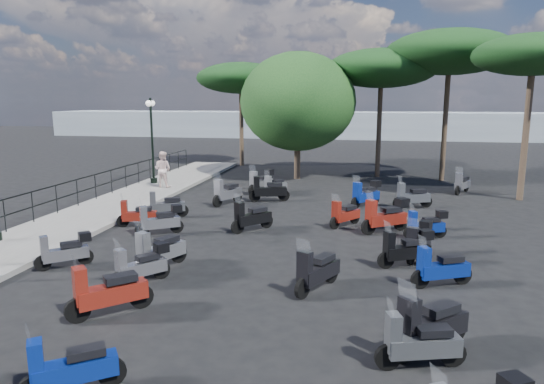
% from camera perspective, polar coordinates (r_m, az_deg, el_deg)
% --- Properties ---
extents(ground, '(120.00, 120.00, 0.00)m').
position_cam_1_polar(ground, '(15.18, -3.62, -6.13)').
color(ground, black).
rests_on(ground, ground).
extents(sidewalk, '(3.00, 30.00, 0.15)m').
position_cam_1_polar(sidewalk, '(20.33, -19.46, -2.16)').
color(sidewalk, slate).
rests_on(sidewalk, ground).
extents(railing, '(0.04, 26.04, 1.10)m').
position_cam_1_polar(railing, '(20.69, -22.98, 0.14)').
color(railing, black).
rests_on(railing, sidewalk).
extents(lamp_post_2, '(0.56, 1.25, 4.37)m').
position_cam_1_polar(lamp_post_2, '(25.76, -13.95, 6.52)').
color(lamp_post_2, black).
rests_on(lamp_post_2, sidewalk).
extents(pedestrian_far, '(0.94, 0.78, 1.78)m').
position_cam_1_polar(pedestrian_far, '(24.54, -12.74, 2.62)').
color(pedestrian_far, beige).
rests_on(pedestrian_far, sidewalk).
extents(scooter_1, '(1.39, 1.34, 1.45)m').
position_cam_1_polar(scooter_1, '(10.74, -18.78, -11.14)').
color(scooter_1, black).
rests_on(scooter_1, ground).
extents(scooter_2, '(1.20, 1.10, 1.18)m').
position_cam_1_polar(scooter_2, '(14.11, -23.22, -6.43)').
color(scooter_2, black).
rests_on(scooter_2, ground).
extents(scooter_3, '(1.47, 0.69, 1.21)m').
position_cam_1_polar(scooter_3, '(17.74, -15.56, -2.62)').
color(scooter_3, black).
rests_on(scooter_3, ground).
extents(scooter_4, '(1.52, 0.86, 1.30)m').
position_cam_1_polar(scooter_4, '(18.85, -12.41, -1.60)').
color(scooter_4, black).
rests_on(scooter_4, ground).
extents(scooter_5, '(1.00, 1.65, 1.42)m').
position_cam_1_polar(scooter_5, '(23.29, -1.28, 1.19)').
color(scooter_5, black).
rests_on(scooter_5, ground).
extents(scooter_6, '(1.31, 1.00, 1.24)m').
position_cam_1_polar(scooter_6, '(8.33, -22.66, -18.63)').
color(scooter_6, black).
rests_on(scooter_6, ground).
extents(scooter_7, '(1.10, 1.29, 1.23)m').
position_cam_1_polar(scooter_7, '(12.28, -15.15, -8.34)').
color(scooter_7, black).
rests_on(scooter_7, ground).
extents(scooter_8, '(0.95, 1.66, 1.42)m').
position_cam_1_polar(scooter_8, '(13.16, -13.13, -6.81)').
color(scooter_8, black).
rests_on(scooter_8, ground).
extents(scooter_9, '(1.40, 1.05, 1.28)m').
position_cam_1_polar(scooter_9, '(16.48, -13.06, -3.29)').
color(scooter_9, black).
rests_on(scooter_9, ground).
extents(scooter_10, '(1.76, 0.81, 1.44)m').
position_cam_1_polar(scooter_10, '(21.30, -0.45, 0.20)').
color(scooter_10, black).
rests_on(scooter_10, ground).
extents(scooter_11, '(0.95, 1.73, 1.47)m').
position_cam_1_polar(scooter_11, '(20.74, -5.33, -0.11)').
color(scooter_11, black).
rests_on(scooter_11, ground).
extents(scooter_13, '(0.96, 1.59, 1.38)m').
position_cam_1_polar(scooter_13, '(11.49, 5.28, -9.27)').
color(scooter_13, black).
rests_on(scooter_13, ground).
extents(scooter_14, '(1.20, 1.36, 1.36)m').
position_cam_1_polar(scooter_14, '(16.50, -2.44, -3.03)').
color(scooter_14, black).
rests_on(scooter_14, ground).
extents(scooter_15, '(1.02, 1.31, 1.24)m').
position_cam_1_polar(scooter_15, '(17.28, 8.52, -2.65)').
color(scooter_15, black).
rests_on(scooter_15, ground).
extents(scooter_16, '(0.97, 1.32, 1.23)m').
position_cam_1_polar(scooter_16, '(22.77, 0.32, 0.70)').
color(scooter_16, black).
rests_on(scooter_16, ground).
extents(scooter_17, '(1.53, 0.68, 1.25)m').
position_cam_1_polar(scooter_17, '(8.75, 16.90, -16.73)').
color(scooter_17, black).
rests_on(scooter_17, ground).
extents(scooter_18, '(1.51, 0.86, 1.29)m').
position_cam_1_polar(scooter_18, '(12.38, 19.23, -8.51)').
color(scooter_18, black).
rests_on(scooter_18, ground).
extents(scooter_19, '(0.85, 1.54, 1.30)m').
position_cam_1_polar(scooter_19, '(14.27, 16.85, -5.65)').
color(scooter_19, black).
rests_on(scooter_19, ground).
extents(scooter_20, '(1.24, 1.46, 1.39)m').
position_cam_1_polar(scooter_20, '(20.63, 10.99, -0.28)').
color(scooter_20, black).
rests_on(scooter_20, ground).
extents(scooter_21, '(1.64, 0.81, 1.36)m').
position_cam_1_polar(scooter_21, '(20.83, 16.14, -0.55)').
color(scooter_21, black).
rests_on(scooter_21, ground).
extents(scooter_23, '(1.44, 1.33, 1.47)m').
position_cam_1_polar(scooter_23, '(9.22, 18.02, -14.79)').
color(scooter_23, black).
rests_on(scooter_23, ground).
extents(scooter_24, '(1.49, 0.91, 1.29)m').
position_cam_1_polar(scooter_24, '(13.52, 15.52, -6.50)').
color(scooter_24, black).
rests_on(scooter_24, ground).
extents(scooter_25, '(1.62, 1.25, 1.49)m').
position_cam_1_polar(scooter_25, '(16.72, 13.24, -2.81)').
color(scooter_25, black).
rests_on(scooter_25, ground).
extents(scooter_26, '(1.41, 0.74, 1.18)m').
position_cam_1_polar(scooter_26, '(16.41, 17.68, -3.73)').
color(scooter_26, black).
rests_on(scooter_26, ground).
extents(scooter_27, '(0.95, 1.50, 1.32)m').
position_cam_1_polar(scooter_27, '(24.85, 21.46, 0.88)').
color(scooter_27, black).
rests_on(scooter_27, ground).
extents(broadleaf_tree, '(6.39, 6.39, 7.03)m').
position_cam_1_polar(broadleaf_tree, '(27.27, 3.06, 10.54)').
color(broadleaf_tree, '#38281E').
rests_on(broadleaf_tree, ground).
extents(pine_0, '(6.23, 6.23, 7.24)m').
position_cam_1_polar(pine_0, '(28.67, 12.75, 13.97)').
color(pine_0, '#38281E').
rests_on(pine_0, ground).
extents(pine_1, '(6.81, 6.81, 8.09)m').
position_cam_1_polar(pine_1, '(28.40, 20.18, 15.14)').
color(pine_1, '#38281E').
rests_on(pine_1, ground).
extents(pine_2, '(5.88, 5.88, 6.87)m').
position_cam_1_polar(pine_2, '(33.11, -3.68, 13.20)').
color(pine_2, '#38281E').
rests_on(pine_2, ground).
extents(pine_3, '(5.06, 5.06, 7.19)m').
position_cam_1_polar(pine_3, '(24.09, 28.39, 13.95)').
color(pine_3, '#38281E').
rests_on(pine_3, ground).
extents(distant_hills, '(70.00, 8.00, 3.00)m').
position_cam_1_polar(distant_hills, '(59.23, 7.44, 7.87)').
color(distant_hills, gray).
rests_on(distant_hills, ground).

